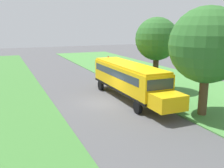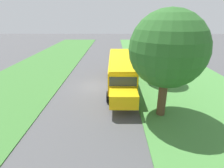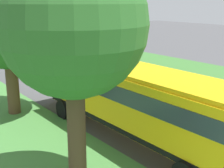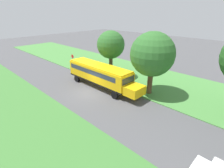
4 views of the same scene
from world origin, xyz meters
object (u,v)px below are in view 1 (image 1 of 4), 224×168
object	(u,v)px
oak_tree_beside_bus	(158,39)
stop_sign	(108,64)
school_bus	(129,78)
oak_tree_roadside_mid	(206,46)

from	to	relation	value
oak_tree_beside_bus	stop_sign	distance (m)	8.73
school_bus	oak_tree_roadside_mid	size ratio (longest dim) A/B	1.57
school_bus	oak_tree_roadside_mid	xyz separation A→B (m)	(-2.92, 6.08, 3.18)
school_bus	stop_sign	bearing A→B (deg)	-101.40
oak_tree_beside_bus	oak_tree_roadside_mid	size ratio (longest dim) A/B	0.93
oak_tree_beside_bus	oak_tree_roadside_mid	xyz separation A→B (m)	(1.09, 7.93, -0.04)
oak_tree_beside_bus	stop_sign	xyz separation A→B (m)	(2.07, -7.76, -3.40)
school_bus	oak_tree_beside_bus	world-z (taller)	oak_tree_beside_bus
school_bus	oak_tree_beside_bus	size ratio (longest dim) A/B	1.69
oak_tree_roadside_mid	stop_sign	bearing A→B (deg)	-86.43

